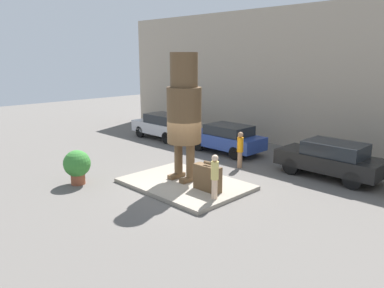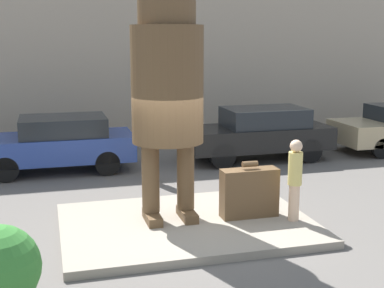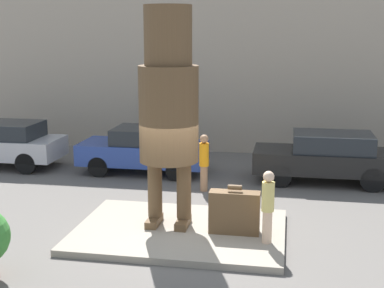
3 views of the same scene
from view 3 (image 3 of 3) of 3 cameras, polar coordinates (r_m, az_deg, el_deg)
ground_plane at (r=12.30m, az=-1.29°, el=-9.61°), size 60.00×60.00×0.00m
pedestal at (r=12.27m, az=-1.29°, el=-9.29°), size 4.69×3.39×0.15m
building_backdrop at (r=20.17m, az=3.79°, el=9.81°), size 28.00×0.60×7.53m
statue_figure at (r=11.83m, az=-2.52°, el=4.70°), size 1.33×1.33×4.92m
giant_suitcase at (r=11.85m, az=4.55°, el=-7.26°), size 1.11×0.37×1.10m
tourist at (r=11.27m, az=8.09°, el=-6.34°), size 0.27×0.27×1.56m
parked_car_silver at (r=19.11m, az=-19.50°, el=0.12°), size 4.04×1.74×1.53m
parked_car_blue at (r=17.32m, az=-5.04°, el=-0.51°), size 4.07×1.74×1.48m
parked_car_black at (r=16.61m, az=14.17°, el=-1.27°), size 4.24×1.71×1.53m
worker_hivis at (r=15.24m, az=1.31°, el=-1.75°), size 0.28×0.28×1.65m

